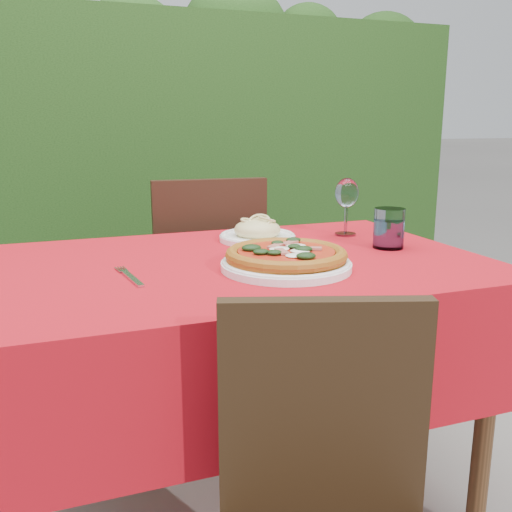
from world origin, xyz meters
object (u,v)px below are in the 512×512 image
object	(u,v)px
wine_glass	(347,195)
water_glass	(389,230)
chair_far	(206,278)
fork	(132,278)
pasta_plate	(257,233)
pizza_plate	(286,258)

from	to	relation	value
wine_glass	water_glass	bearing A→B (deg)	-83.90
chair_far	fork	world-z (taller)	chair_far
water_glass	fork	size ratio (longest dim) A/B	0.56
pasta_plate	wine_glass	size ratio (longest dim) A/B	1.27
chair_far	water_glass	xyz separation A→B (m)	(0.36, -0.66, 0.28)
pizza_plate	water_glass	xyz separation A→B (m)	(0.37, 0.12, 0.02)
pizza_plate	chair_far	bearing A→B (deg)	89.50
water_glass	wine_glass	distance (m)	0.23
pasta_plate	fork	xyz separation A→B (m)	(-0.43, -0.31, -0.02)
wine_glass	fork	world-z (taller)	wine_glass
chair_far	pasta_plate	size ratio (longest dim) A/B	3.91
chair_far	pasta_plate	xyz separation A→B (m)	(0.05, -0.43, 0.25)
chair_far	pizza_plate	distance (m)	0.82
pizza_plate	wine_glass	bearing A→B (deg)	43.63
pizza_plate	pasta_plate	bearing A→B (deg)	81.16
pasta_plate	water_glass	size ratio (longest dim) A/B	2.02
chair_far	pizza_plate	xyz separation A→B (m)	(-0.01, -0.78, 0.26)
wine_glass	chair_far	bearing A→B (deg)	127.20
water_glass	fork	distance (m)	0.75
chair_far	water_glass	bearing A→B (deg)	122.93
water_glass	fork	xyz separation A→B (m)	(-0.74, -0.09, -0.05)
water_glass	pizza_plate	bearing A→B (deg)	-161.81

